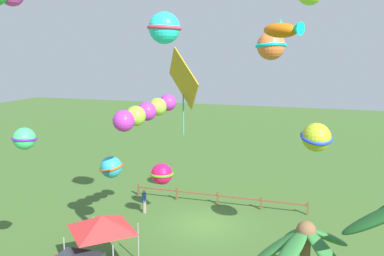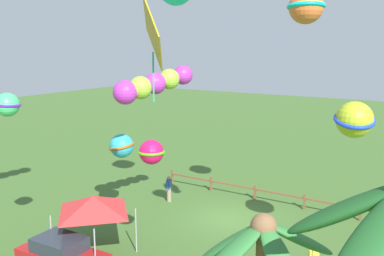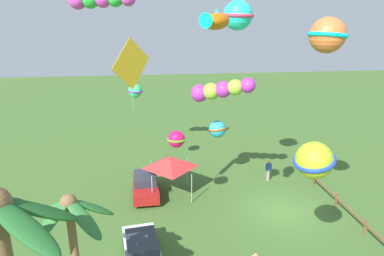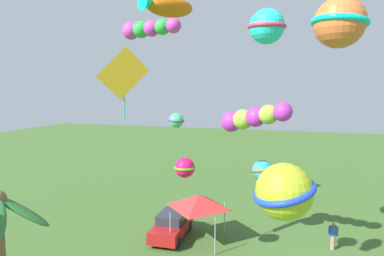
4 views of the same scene
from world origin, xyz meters
The scene contains 17 objects.
ground_plane centered at (0.00, 0.00, 0.00)m, with size 120.00×120.00×0.00m, color #3D6028.
palm_tree_0 centered at (-6.53, 11.27, 4.32)m, with size 3.18×3.36×5.60m.
palm_tree_1 centered at (-9.66, 12.34, 5.71)m, with size 4.54×4.24×7.51m.
rail_fence centered at (0.12, -3.68, 0.60)m, with size 12.50×0.12×0.95m.
parked_car_0 centered at (3.37, 8.64, 0.75)m, with size 3.95×1.83×1.51m.
parked_car_1 centered at (-3.65, 8.82, 0.75)m, with size 4.08×2.16×1.51m.
spectator_1 centered at (4.43, -0.62, 0.81)m, with size 0.31×0.54×1.59m.
festival_tent centered at (3.21, 6.89, 2.47)m, with size 2.86×2.86×2.85m.
kite_ball_0 centered at (5.57, 9.10, 6.96)m, with size 1.50×1.50×0.98m.
kite_ball_1 centered at (-3.85, 0.44, 11.03)m, with size 2.34×2.35×1.55m.
kite_ball_2 centered at (0.08, 6.72, 5.20)m, with size 1.21×1.21×0.98m.
kite_ball_4 centered at (-6.50, 1.85, 6.39)m, with size 2.18×2.17×1.49m.
kite_diamond_5 centered at (-1.76, 8.94, 9.67)m, with size 1.76×1.71×3.33m.
kite_fish_6 centered at (-5.00, 5.61, 11.61)m, with size 1.99×1.66×0.81m.
kite_tube_7 centered at (2.27, 3.77, 7.54)m, with size 2.38×3.77×1.71m.
kite_ball_9 centered at (4.57, 3.37, 4.24)m, with size 1.91×1.91×1.25m.
kite_ball_10 centered at (1.34, 3.06, 11.93)m, with size 2.56×2.56×1.65m.
Camera 3 is at (-17.99, 8.23, 11.58)m, focal length 31.54 mm.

